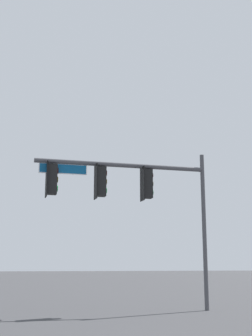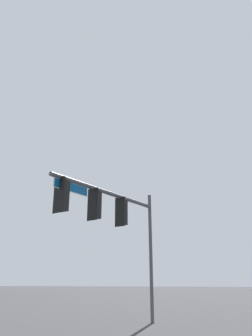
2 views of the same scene
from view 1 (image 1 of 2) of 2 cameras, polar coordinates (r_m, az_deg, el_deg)
signal_pole_near at (r=17.43m, az=-0.35°, el=-2.27°), size 6.52×1.45×5.93m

